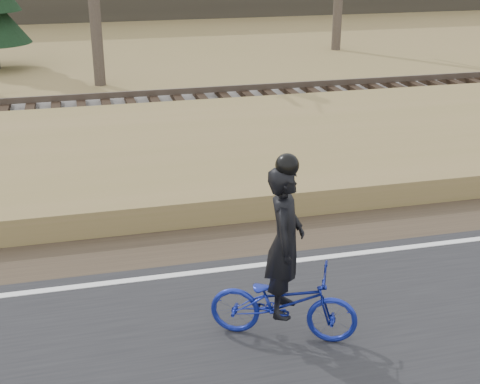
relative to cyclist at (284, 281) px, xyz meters
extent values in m
plane|color=olive|center=(0.98, 1.58, -0.80)|extent=(120.00, 120.00, 0.00)
cube|color=black|center=(0.98, -0.92, -0.77)|extent=(120.00, 6.00, 0.06)
cube|color=silver|center=(0.98, 1.78, -0.74)|extent=(120.00, 0.12, 0.01)
cube|color=#473A2B|center=(0.98, 2.78, -0.78)|extent=(120.00, 1.60, 0.04)
cube|color=olive|center=(0.98, 5.78, -0.58)|extent=(120.00, 5.00, 0.44)
cube|color=slate|center=(0.98, 9.58, -0.58)|extent=(120.00, 3.00, 0.45)
cube|color=black|center=(0.98, 9.58, -0.28)|extent=(120.00, 2.40, 0.14)
cube|color=brown|center=(0.98, 8.86, -0.14)|extent=(120.00, 0.07, 0.15)
cube|color=brown|center=(0.98, 10.30, -0.14)|extent=(120.00, 0.07, 0.15)
imported|color=navy|center=(0.00, 0.00, -0.29)|extent=(1.82, 1.26, 0.91)
imported|color=black|center=(0.00, 0.00, 0.50)|extent=(0.66, 0.77, 1.78)
sphere|color=black|center=(0.00, 0.00, 1.41)|extent=(0.26, 0.26, 0.26)
camera|label=1|loc=(-2.13, -6.42, 3.78)|focal=50.00mm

